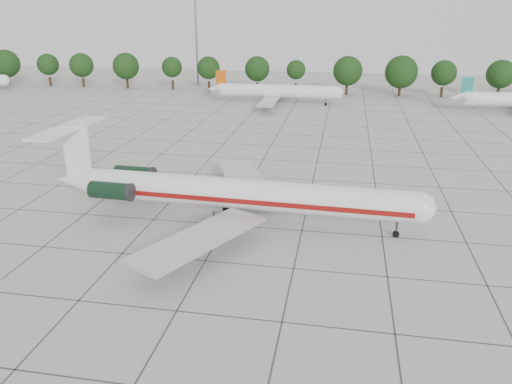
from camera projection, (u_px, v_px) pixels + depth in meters
ground at (226, 225)px, 52.32m from camera, size 260.00×260.00×0.00m
apron_joints at (252, 179)px, 66.14m from camera, size 170.00×170.00×0.02m
main_airliner at (226, 192)px, 51.94m from camera, size 40.55×31.84×9.50m
bg_airliner_c at (277, 91)px, 115.47m from camera, size 28.24×27.20×7.40m
tree_line at (257, 69)px, 130.49m from camera, size 249.86×8.44×10.22m
floodlight_mast at (196, 34)px, 137.05m from camera, size 1.60×1.60×25.45m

